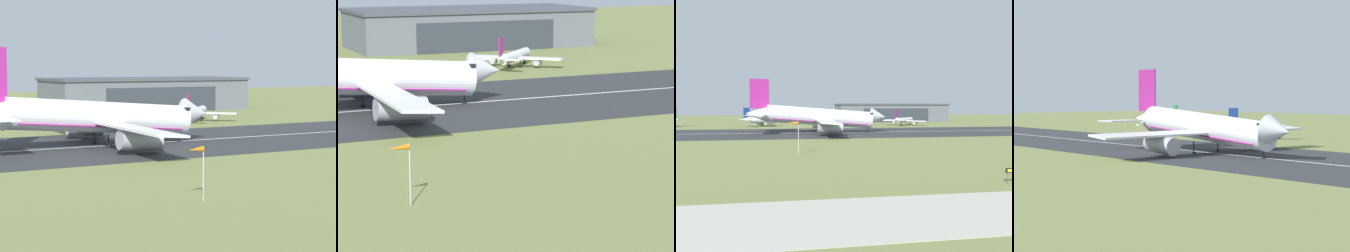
# 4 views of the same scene
# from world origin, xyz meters

# --- Properties ---
(ground_plane) EXTENTS (639.60, 639.60, 0.00)m
(ground_plane) POSITION_xyz_m (0.00, 59.40, 0.00)
(ground_plane) COLOR olive
(runway_strip) EXTENTS (399.60, 45.13, 0.06)m
(runway_strip) POSITION_xyz_m (0.00, 118.80, 0.03)
(runway_strip) COLOR #2B2D30
(runway_strip) RESTS_ON ground_plane
(runway_centreline) EXTENTS (359.64, 0.70, 0.01)m
(runway_centreline) POSITION_xyz_m (0.00, 118.80, 0.07)
(runway_centreline) COLOR silver
(runway_centreline) RESTS_ON runway_strip
(hangar_building) EXTENTS (68.88, 30.40, 11.27)m
(hangar_building) POSITION_xyz_m (55.24, 208.90, 5.65)
(hangar_building) COLOR slate
(hangar_building) RESTS_ON ground_plane
(airplane_landing) EXTENTS (49.79, 57.34, 18.79)m
(airplane_landing) POSITION_xyz_m (1.90, 118.58, 5.47)
(airplane_landing) COLOR white
(airplane_landing) RESTS_ON ground_plane
(airplane_parked_west) EXTENTS (20.63, 20.44, 7.80)m
(airplane_parked_west) POSITION_xyz_m (47.75, 159.65, 2.58)
(airplane_parked_west) COLOR white
(airplane_parked_west) RESTS_ON ground_plane
(windsock_pole) EXTENTS (2.46, 1.15, 6.41)m
(windsock_pole) POSITION_xyz_m (-7.59, 65.06, 5.72)
(windsock_pole) COLOR #B7B7BC
(windsock_pole) RESTS_ON ground_plane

